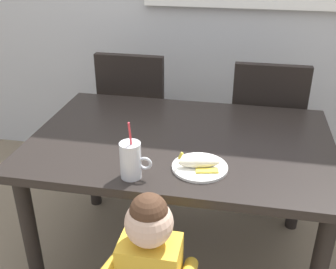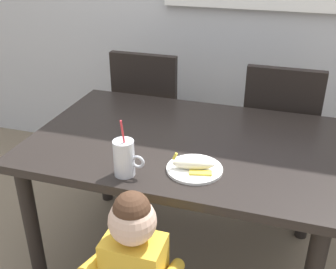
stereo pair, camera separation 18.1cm
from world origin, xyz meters
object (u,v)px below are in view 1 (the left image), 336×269
at_px(peeled_banana, 199,163).
at_px(milk_cup, 131,162).
at_px(snack_plate, 200,167).
at_px(toddler_standing, 150,267).
at_px(dining_table, 181,156).
at_px(dining_chair_left, 136,112).
at_px(dining_chair_right, 265,125).

bearing_deg(peeled_banana, milk_cup, -157.72).
bearing_deg(snack_plate, toddler_standing, -109.55).
bearing_deg(dining_table, dining_chair_left, 120.96).
relative_size(dining_chair_left, milk_cup, 3.82).
bearing_deg(milk_cup, toddler_standing, -62.32).
distance_m(dining_chair_left, milk_cup, 1.13).
bearing_deg(dining_table, toddler_standing, -90.71).
xyz_separation_m(dining_table, dining_chair_right, (0.42, 0.66, -0.10)).
xyz_separation_m(dining_table, peeled_banana, (0.12, -0.27, 0.13)).
distance_m(dining_table, milk_cup, 0.43).
bearing_deg(dining_chair_right, toddler_standing, 71.44).
bearing_deg(peeled_banana, dining_chair_left, 119.18).
relative_size(toddler_standing, snack_plate, 3.64).
bearing_deg(dining_chair_right, milk_cup, 61.49).
bearing_deg(dining_chair_right, peeled_banana, 71.93).
xyz_separation_m(snack_plate, peeled_banana, (-0.00, -0.01, 0.03)).
xyz_separation_m(dining_table, snack_plate, (0.12, -0.26, 0.10)).
xyz_separation_m(milk_cup, peeled_banana, (0.26, 0.11, -0.04)).
bearing_deg(dining_chair_left, dining_chair_right, 177.65).
bearing_deg(milk_cup, dining_chair_right, 61.49).
relative_size(toddler_standing, peeled_banana, 4.78).
height_order(dining_chair_left, dining_chair_right, same).
relative_size(dining_table, peeled_banana, 8.04).
bearing_deg(toddler_standing, snack_plate, 70.45).
bearing_deg(peeled_banana, dining_table, 114.25).
distance_m(toddler_standing, milk_cup, 0.40).
bearing_deg(milk_cup, dining_chair_left, 104.62).
relative_size(dining_table, dining_chair_left, 1.47).
bearing_deg(toddler_standing, peeled_banana, 70.16).
bearing_deg(peeled_banana, snack_plate, 83.51).
bearing_deg(dining_table, dining_chair_right, 57.37).
distance_m(dining_table, dining_chair_right, 0.79).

